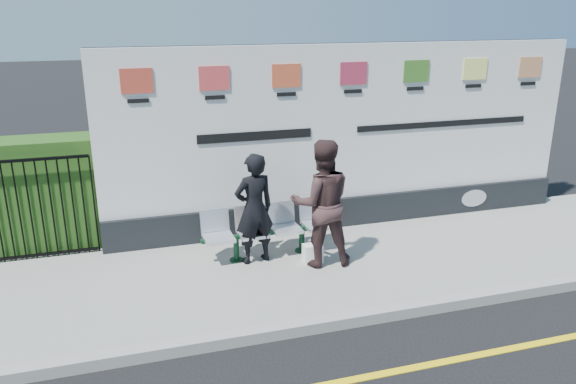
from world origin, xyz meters
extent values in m
plane|color=black|center=(0.00, 0.00, 0.00)|extent=(80.00, 80.00, 0.00)
cube|color=gray|center=(0.00, 2.50, 0.06)|extent=(14.00, 3.00, 0.12)
cube|color=gray|center=(0.00, 1.00, 0.07)|extent=(14.00, 0.18, 0.14)
cube|color=yellow|center=(0.00, 0.00, 0.00)|extent=(14.00, 0.10, 0.01)
cube|color=black|center=(0.50, 3.85, 0.37)|extent=(8.00, 0.30, 0.50)
cube|color=silver|center=(0.50, 3.85, 1.87)|extent=(8.00, 0.14, 2.50)
cube|color=#274D17|center=(-4.58, 4.30, 0.97)|extent=(2.35, 0.70, 1.70)
imported|color=black|center=(-1.36, 2.83, 0.93)|extent=(0.66, 0.50, 1.62)
imported|color=#362323|center=(-0.46, 2.50, 1.04)|extent=(0.98, 0.81, 1.83)
cube|color=#311E0D|center=(-1.36, 2.93, 0.65)|extent=(0.30, 0.16, 0.23)
cube|color=white|center=(-0.57, 2.54, 0.26)|extent=(0.28, 0.17, 0.28)
camera|label=1|loc=(-3.06, -4.48, 3.65)|focal=35.00mm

